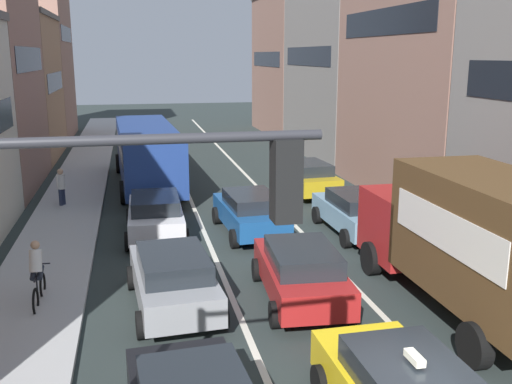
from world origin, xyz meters
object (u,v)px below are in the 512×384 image
(hatchback_centre_lane_third, at_px, (250,212))
(bus_mid_queue_primary, at_px, (147,150))
(pedestrian_near_kerb, at_px, (61,186))
(sedan_left_lane_third, at_px, (155,214))
(wagon_right_lane_far, at_px, (307,177))
(cyclist_on_sidewalk, at_px, (37,275))
(sedan_centre_lane_second, at_px, (301,271))
(wagon_left_lane_second, at_px, (173,278))
(sedan_right_lane_behind_truck, at_px, (356,212))
(removalist_box_truck, at_px, (471,236))
(traffic_light_pole, at_px, (96,302))

(hatchback_centre_lane_third, height_order, bus_mid_queue_primary, bus_mid_queue_primary)
(pedestrian_near_kerb, bearing_deg, sedan_left_lane_third, -26.14)
(bus_mid_queue_primary, bearing_deg, sedan_left_lane_third, 177.57)
(wagon_right_lane_far, distance_m, pedestrian_near_kerb, 10.57)
(cyclist_on_sidewalk, bearing_deg, bus_mid_queue_primary, -11.90)
(cyclist_on_sidewalk, distance_m, pedestrian_near_kerb, 10.02)
(sedan_left_lane_third, distance_m, wagon_right_lane_far, 8.59)
(sedan_centre_lane_second, xyz_separation_m, sedan_left_lane_third, (-3.39, 6.30, 0.00))
(wagon_left_lane_second, height_order, sedan_right_lane_behind_truck, same)
(sedan_left_lane_third, distance_m, sedan_right_lane_behind_truck, 7.01)
(sedan_centre_lane_second, bearing_deg, removalist_box_truck, -109.38)
(traffic_light_pole, relative_size, bus_mid_queue_primary, 0.52)
(pedestrian_near_kerb, bearing_deg, bus_mid_queue_primary, 69.99)
(hatchback_centre_lane_third, relative_size, sedan_left_lane_third, 1.02)
(removalist_box_truck, distance_m, cyclist_on_sidewalk, 10.59)
(wagon_left_lane_second, height_order, hatchback_centre_lane_third, same)
(sedan_right_lane_behind_truck, xyz_separation_m, pedestrian_near_kerb, (-10.52, 5.80, 0.15))
(sedan_centre_lane_second, height_order, sedan_left_lane_third, same)
(wagon_right_lane_far, relative_size, pedestrian_near_kerb, 2.65)
(removalist_box_truck, bearing_deg, wagon_right_lane_far, 0.63)
(removalist_box_truck, xyz_separation_m, hatchback_centre_lane_third, (-3.81, 7.53, -1.18))
(removalist_box_truck, bearing_deg, sedan_right_lane_behind_truck, 1.52)
(bus_mid_queue_primary, bearing_deg, wagon_right_lane_far, -116.42)
(sedan_centre_lane_second, relative_size, hatchback_centre_lane_third, 1.00)
(traffic_light_pole, bearing_deg, wagon_right_lane_far, 67.41)
(sedan_right_lane_behind_truck, distance_m, wagon_right_lane_far, 6.13)
(sedan_right_lane_behind_truck, bearing_deg, traffic_light_pole, 147.80)
(sedan_left_lane_third, xyz_separation_m, sedan_right_lane_behind_truck, (6.92, -1.11, 0.00))
(removalist_box_truck, relative_size, bus_mid_queue_primary, 0.73)
(wagon_right_lane_far, bearing_deg, removalist_box_truck, 176.87)
(wagon_left_lane_second, bearing_deg, sedan_centre_lane_second, -97.79)
(sedan_right_lane_behind_truck, bearing_deg, bus_mid_queue_primary, 36.03)
(sedan_left_lane_third, bearing_deg, bus_mid_queue_primary, 1.18)
(hatchback_centre_lane_third, distance_m, cyclist_on_sidewalk, 8.10)
(sedan_centre_lane_second, xyz_separation_m, sedan_right_lane_behind_truck, (3.52, 5.19, 0.00))
(hatchback_centre_lane_third, relative_size, wagon_right_lane_far, 1.00)
(wagon_left_lane_second, relative_size, hatchback_centre_lane_third, 1.00)
(traffic_light_pole, xyz_separation_m, wagon_left_lane_second, (1.23, 8.18, -3.02))
(sedan_centre_lane_second, xyz_separation_m, wagon_right_lane_far, (3.57, 11.32, 0.00))
(hatchback_centre_lane_third, bearing_deg, wagon_left_lane_second, 148.24)
(removalist_box_truck, relative_size, cyclist_on_sidewalk, 4.45)
(traffic_light_pole, bearing_deg, removalist_box_truck, 38.04)
(removalist_box_truck, relative_size, sedan_right_lane_behind_truck, 1.78)
(sedan_centre_lane_second, bearing_deg, pedestrian_near_kerb, 36.26)
(wagon_left_lane_second, distance_m, bus_mid_queue_primary, 14.22)
(removalist_box_truck, distance_m, wagon_left_lane_second, 7.24)
(wagon_left_lane_second, xyz_separation_m, cyclist_on_sidewalk, (-3.29, 0.77, 0.05))
(traffic_light_pole, bearing_deg, bus_mid_queue_primary, 87.35)
(removalist_box_truck, relative_size, hatchback_centre_lane_third, 1.75)
(wagon_right_lane_far, height_order, bus_mid_queue_primary, bus_mid_queue_primary)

